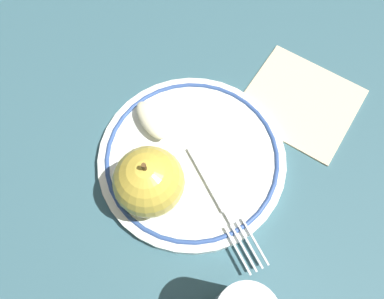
% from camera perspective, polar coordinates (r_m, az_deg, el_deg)
% --- Properties ---
extents(ground_plane, '(2.00, 2.00, 0.00)m').
position_cam_1_polar(ground_plane, '(0.51, -0.37, -0.00)').
color(ground_plane, '#365D68').
extents(plate, '(0.25, 0.25, 0.02)m').
position_cam_1_polar(plate, '(0.50, 0.00, -1.30)').
color(plate, white).
rests_on(plate, ground_plane).
extents(apple_red_whole, '(0.08, 0.08, 0.09)m').
position_cam_1_polar(apple_red_whole, '(0.44, -6.59, -4.88)').
color(apple_red_whole, gold).
rests_on(apple_red_whole, plate).
extents(apple_slice_front, '(0.05, 0.07, 0.02)m').
position_cam_1_polar(apple_slice_front, '(0.51, -6.01, 4.78)').
color(apple_slice_front, '#EFEABF').
rests_on(apple_slice_front, plate).
extents(fork, '(0.11, 0.16, 0.00)m').
position_cam_1_polar(fork, '(0.47, 4.47, -7.84)').
color(fork, silver).
rests_on(fork, plate).
extents(napkin_folded, '(0.15, 0.16, 0.01)m').
position_cam_1_polar(napkin_folded, '(0.57, 16.23, 7.12)').
color(napkin_folded, beige).
rests_on(napkin_folded, ground_plane).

